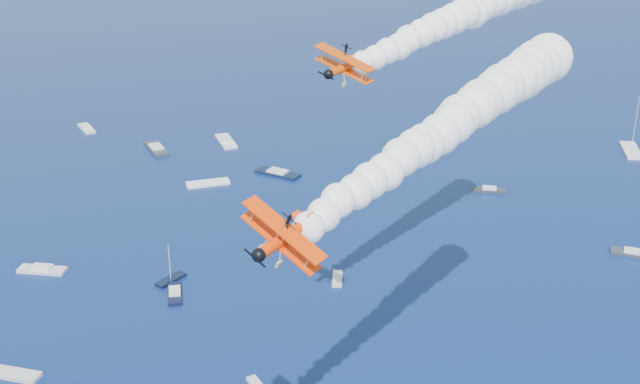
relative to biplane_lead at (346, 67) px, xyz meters
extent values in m
cube|color=#303440|center=(76.04, 45.65, -57.53)|extent=(9.18, 7.57, 0.70)
cube|color=black|center=(-20.61, 50.67, -57.53)|extent=(3.18, 8.62, 0.70)
cube|color=black|center=(-21.02, 56.47, -57.53)|extent=(6.60, 6.07, 0.70)
cube|color=white|center=(-8.55, 104.73, -57.53)|extent=(11.21, 4.29, 0.70)
cube|color=#2B3039|center=(59.83, 84.31, -57.53)|extent=(8.57, 5.50, 0.70)
cube|color=silver|center=(-46.59, 66.49, -57.53)|extent=(10.32, 6.47, 0.70)
cube|color=silver|center=(11.78, 49.31, -57.53)|extent=(3.55, 6.41, 0.70)
cube|color=silver|center=(-39.92, 155.38, -57.53)|extent=(5.72, 10.06, 0.70)
cube|color=white|center=(110.21, 101.58, -57.53)|extent=(8.92, 14.04, 0.70)
cube|color=white|center=(-0.16, 134.67, -57.53)|extent=(5.27, 12.60, 0.70)
cube|color=black|center=(10.08, 107.22, -57.53)|extent=(11.66, 11.22, 0.70)
cube|color=silver|center=(-48.63, 30.21, -57.53)|extent=(9.50, 6.88, 0.70)
cube|color=#2B3039|center=(-20.19, 133.01, -57.53)|extent=(6.71, 13.05, 0.70)
camera|label=1|loc=(-24.79, -94.19, 26.27)|focal=47.11mm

